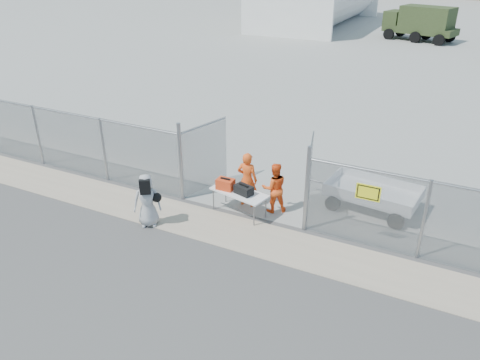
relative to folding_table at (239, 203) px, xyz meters
The scene contains 12 objects.
ground 2.02m from the folding_table, 89.39° to the right, with size 160.00×160.00×0.00m, color #413F3F.
tarmac_inside 40.01m from the folding_table, 89.97° to the left, with size 160.00×80.00×0.01m, color #97968F.
dirt_strip 1.05m from the folding_table, 88.78° to the right, with size 44.00×1.60×0.01m, color tan.
chain_link_fence 0.74m from the folding_table, 30.27° to the left, with size 40.00×0.20×2.20m, color gray, non-canonical shape.
folding_table is the anchor object (origin of this frame).
orange_bag 0.68m from the folding_table, behind, with size 0.50×0.33×0.31m, color #E94118.
black_duffel 0.52m from the folding_table, 18.20° to the right, with size 0.53×0.31×0.26m, color black.
security_worker_left 0.75m from the folding_table, 91.19° to the left, with size 0.63×0.41×1.72m, color #FF5618.
security_worker_right 1.12m from the folding_table, 34.94° to the left, with size 0.75×0.58×1.54m, color #FF5618.
visitor 2.66m from the folding_table, 139.72° to the right, with size 0.76×0.50×1.56m, color #A4A4A4.
utility_trailer 4.00m from the folding_table, 30.82° to the left, with size 3.44×1.77×0.83m, color white, non-canonical shape.
military_truck 32.75m from the folding_table, 88.74° to the left, with size 5.88×2.17×2.81m, color #32411F, non-canonical shape.
Camera 1 is at (5.33, -8.72, 7.03)m, focal length 35.00 mm.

